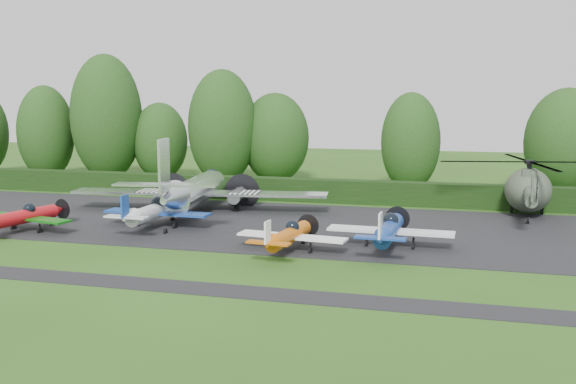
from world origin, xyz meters
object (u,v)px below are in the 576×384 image
(light_plane_blue, at_px, (389,230))
(helicopter, at_px, (528,186))
(light_plane_orange, at_px, (289,235))
(light_plane_white, at_px, (154,211))
(light_plane_red, at_px, (23,217))
(transport_plane, at_px, (194,191))

(light_plane_blue, distance_m, helicopter, 16.65)
(light_plane_orange, height_order, light_plane_blue, light_plane_blue)
(light_plane_blue, bearing_deg, helicopter, 54.76)
(light_plane_white, distance_m, light_plane_orange, 11.82)
(light_plane_red, bearing_deg, light_plane_white, 11.24)
(light_plane_red, bearing_deg, helicopter, 12.01)
(light_plane_orange, distance_m, light_plane_blue, 6.09)
(light_plane_orange, bearing_deg, light_plane_red, 170.98)
(helicopter, bearing_deg, light_plane_orange, -136.28)
(light_plane_orange, bearing_deg, light_plane_blue, 17.31)
(transport_plane, bearing_deg, light_plane_blue, -18.71)
(light_plane_red, relative_size, light_plane_blue, 0.91)
(transport_plane, distance_m, light_plane_red, 12.77)
(light_plane_white, bearing_deg, transport_plane, 84.24)
(light_plane_white, bearing_deg, light_plane_red, -157.62)
(light_plane_orange, xyz_separation_m, helicopter, (14.74, 16.29, 1.26))
(light_plane_orange, bearing_deg, light_plane_white, 151.70)
(light_plane_red, height_order, helicopter, helicopter)
(transport_plane, relative_size, light_plane_blue, 2.57)
(transport_plane, xyz_separation_m, light_plane_red, (-8.45, -9.55, -0.74))
(light_plane_white, bearing_deg, helicopter, 23.38)
(light_plane_red, relative_size, light_plane_white, 0.90)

